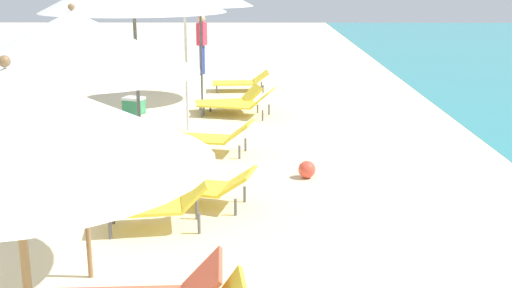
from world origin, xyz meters
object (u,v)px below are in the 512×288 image
(lounger_fourth_shoreside, at_px, (209,137))
(person_walking_near, at_px, (202,38))
(lounger_fourth_inland, at_px, (203,186))
(lounger_farthest_inland, at_px, (231,100))
(umbrella_second, at_px, (10,117))
(cooler_box, at_px, (134,105))
(lounger_third_shoreside, at_px, (158,203))
(lounger_fifth_shoreside, at_px, (238,103))
(beach_ball, at_px, (307,169))
(umbrella_third, at_px, (74,43))
(lounger_farthest_shoreside, at_px, (242,81))

(lounger_fourth_shoreside, bearing_deg, person_walking_near, -73.53)
(lounger_fourth_inland, relative_size, lounger_farthest_inland, 0.96)
(umbrella_second, xyz_separation_m, lounger_fourth_shoreside, (0.40, 7.15, -1.92))
(cooler_box, bearing_deg, lounger_fourth_inland, -70.49)
(lounger_third_shoreside, xyz_separation_m, lounger_fourth_inland, (0.46, 0.77, -0.04))
(lounger_third_shoreside, height_order, lounger_farthest_inland, lounger_third_shoreside)
(lounger_fifth_shoreside, bearing_deg, lounger_farthest_inland, -56.19)
(lounger_farthest_inland, height_order, beach_ball, lounger_farthest_inland)
(umbrella_second, height_order, lounger_fourth_inland, umbrella_second)
(cooler_box, bearing_deg, person_walking_near, 80.09)
(lounger_fourth_inland, bearing_deg, lounger_third_shoreside, 71.42)
(lounger_fourth_shoreside, distance_m, cooler_box, 3.59)
(lounger_fifth_shoreside, xyz_separation_m, cooler_box, (-2.24, 0.21, -0.11))
(person_walking_near, bearing_deg, beach_ball, 118.01)
(person_walking_near, xyz_separation_m, beach_ball, (2.42, -9.98, -0.95))
(umbrella_second, xyz_separation_m, beach_ball, (1.94, 5.82, -2.08))
(umbrella_second, distance_m, beach_ball, 6.48)
(lounger_fourth_shoreside, bearing_deg, umbrella_third, 90.35)
(umbrella_third, bearing_deg, lounger_farthest_shoreside, 83.44)
(lounger_fifth_shoreside, bearing_deg, umbrella_second, 98.90)
(umbrella_third, height_order, cooler_box, umbrella_third)
(umbrella_third, distance_m, lounger_fifth_shoreside, 7.74)
(lounger_fourth_inland, xyz_separation_m, beach_ball, (1.42, 1.17, -0.14))
(umbrella_third, height_order, lounger_fourth_inland, umbrella_third)
(lounger_fourth_inland, relative_size, person_walking_near, 0.82)
(beach_ball, bearing_deg, umbrella_third, -126.55)
(umbrella_third, relative_size, lounger_farthest_shoreside, 1.80)
(umbrella_second, relative_size, person_walking_near, 1.43)
(umbrella_third, distance_m, beach_ball, 4.53)
(lounger_fourth_inland, height_order, cooler_box, lounger_fourth_inland)
(lounger_third_shoreside, distance_m, lounger_fourth_inland, 0.90)
(lounger_third_shoreside, distance_m, lounger_fifth_shoreside, 6.17)
(lounger_fourth_inland, distance_m, person_walking_near, 11.22)
(lounger_farthest_inland, bearing_deg, person_walking_near, -91.44)
(lounger_third_shoreside, relative_size, lounger_fourth_inland, 0.89)
(lounger_farthest_inland, bearing_deg, lounger_fourth_shoreside, 73.51)
(umbrella_second, height_order, lounger_fourth_shoreside, umbrella_second)
(umbrella_second, height_order, lounger_farthest_shoreside, umbrella_second)
(lounger_farthest_inland, bearing_deg, lounger_fifth_shoreside, 97.46)
(umbrella_third, distance_m, cooler_box, 7.95)
(umbrella_second, bearing_deg, cooler_box, 98.13)
(umbrella_second, bearing_deg, lounger_third_shoreside, 89.16)
(umbrella_second, xyz_separation_m, cooler_box, (-1.46, 10.22, -2.03))
(umbrella_third, bearing_deg, lounger_fourth_shoreside, 79.69)
(lounger_farthest_shoreside, xyz_separation_m, cooler_box, (-2.23, -2.77, -0.07))
(person_walking_near, height_order, beach_ball, person_walking_near)
(lounger_farthest_inland, distance_m, person_walking_near, 5.48)
(lounger_farthest_inland, height_order, cooler_box, lounger_farthest_inland)
(lounger_fifth_shoreside, bearing_deg, lounger_farthest_shoreside, -76.35)
(lounger_farthest_shoreside, relative_size, person_walking_near, 0.84)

